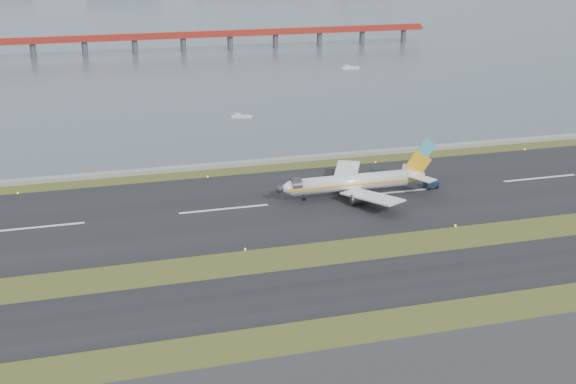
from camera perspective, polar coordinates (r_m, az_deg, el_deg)
name	(u,v)px	position (r m, az deg, el deg)	size (l,w,h in m)	color
ground	(254,267)	(133.94, -2.73, -5.94)	(1000.00, 1000.00, 0.00)	#3E4D1B
taxiway_strip	(269,297)	(123.52, -1.50, -8.29)	(1000.00, 18.00, 0.10)	black
runway_strip	(224,209)	(160.89, -5.08, -1.36)	(1000.00, 45.00, 0.10)	black
seawall	(203,167)	(188.64, -6.74, 2.00)	(1000.00, 2.50, 1.00)	gray
bay_water	(121,9)	(581.10, -13.05, 13.87)	(1400.00, 800.00, 1.30)	#445262
red_pier	(183,37)	(373.93, -8.31, 12.05)	(260.00, 5.00, 10.20)	#A3261C
airliner	(356,182)	(167.81, 5.38, 0.79)	(38.52, 32.89, 12.80)	white
pushback_tug	(431,184)	(176.10, 11.23, 0.60)	(3.71, 2.56, 2.18)	#131E35
workboat_near	(241,117)	(238.39, -3.71, 5.96)	(7.05, 4.32, 1.63)	silver
workboat_far	(350,68)	(324.14, 4.90, 9.75)	(7.93, 2.52, 1.92)	silver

